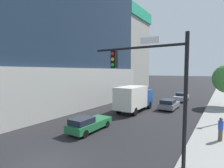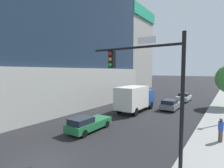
% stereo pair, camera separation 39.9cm
% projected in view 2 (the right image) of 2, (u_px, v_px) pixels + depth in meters
% --- Properties ---
extents(ground_plane, '(400.00, 400.00, 0.00)m').
position_uv_depth(ground_plane, '(41.00, 166.00, 9.52)').
color(ground_plane, black).
extents(construction_building, '(13.76, 21.49, 32.84)m').
position_uv_depth(construction_building, '(124.00, 46.00, 53.50)').
color(construction_building, '#9E9B93').
rests_on(construction_building, ground).
extents(traffic_light_pole, '(5.68, 0.48, 7.00)m').
position_uv_depth(traffic_light_pole, '(149.00, 76.00, 9.64)').
color(traffic_light_pole, black).
rests_on(traffic_light_pole, sidewalk).
extents(car_green, '(1.72, 4.39, 1.35)m').
position_uv_depth(car_green, '(88.00, 123.00, 15.10)').
color(car_green, '#1E6638').
rests_on(car_green, ground).
extents(car_silver, '(1.81, 4.27, 1.42)m').
position_uv_depth(car_silver, '(184.00, 97.00, 30.10)').
color(car_silver, '#B7B7BC').
rests_on(car_silver, ground).
extents(car_gray, '(1.93, 4.22, 1.41)m').
position_uv_depth(car_gray, '(171.00, 104.00, 23.53)').
color(car_gray, slate).
rests_on(car_gray, ground).
extents(box_truck, '(2.49, 6.76, 3.27)m').
position_uv_depth(box_truck, '(135.00, 97.00, 22.37)').
color(box_truck, '#1E4799').
rests_on(box_truck, ground).
extents(pedestrian_blue_shirt, '(0.34, 0.34, 1.70)m').
position_uv_depth(pedestrian_blue_shirt, '(221.00, 130.00, 12.43)').
color(pedestrian_blue_shirt, brown).
rests_on(pedestrian_blue_shirt, sidewalk).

